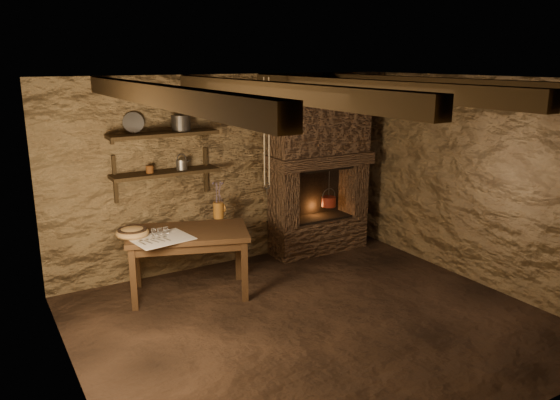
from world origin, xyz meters
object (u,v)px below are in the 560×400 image
work_table (189,260)px  iron_stockpot (181,124)px  stoneware_jug (219,203)px  wooden_bowl (132,233)px  red_pot (329,201)px

work_table → iron_stockpot: (0.18, 0.54, 1.45)m
iron_stockpot → stoneware_jug: bearing=-37.9°
stoneware_jug → wooden_bowl: (-1.09, -0.19, -0.15)m
stoneware_jug → work_table: bearing=-174.7°
stoneware_jug → wooden_bowl: bearing=165.1°
red_pot → wooden_bowl: bearing=-173.4°
stoneware_jug → wooden_bowl: 1.11m
wooden_bowl → work_table: bearing=-10.3°
work_table → red_pot: red_pot is taller
work_table → red_pot: (2.20, 0.42, 0.30)m
work_table → stoneware_jug: bearing=49.4°
wooden_bowl → red_pot: (2.78, 0.32, -0.09)m
work_table → wooden_bowl: wooden_bowl is taller
wooden_bowl → iron_stockpot: iron_stockpot is taller
work_table → stoneware_jug: stoneware_jug is taller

